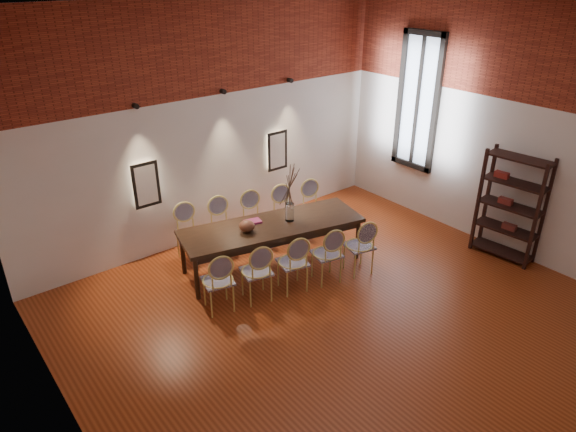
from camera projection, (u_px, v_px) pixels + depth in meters
floor at (356, 327)px, 6.96m from camera, size 7.00×7.00×0.02m
ceiling at (379, 9)px, 5.17m from camera, size 7.00×7.00×0.02m
wall_back at (211, 125)px, 8.55m from camera, size 7.00×0.10×4.00m
wall_left at (56, 303)px, 4.08m from camera, size 0.10×7.00×4.00m
wall_right at (523, 135)px, 8.05m from camera, size 0.10×7.00×4.00m
brick_band_back at (207, 47)px, 7.95m from camera, size 7.00×0.02×1.50m
brick_band_left at (30, 152)px, 3.56m from camera, size 0.02×7.00×1.50m
brick_band_right at (538, 53)px, 7.46m from camera, size 0.02×7.00×1.50m
niche_left at (145, 184)px, 8.06m from camera, size 0.36×0.06×0.66m
niche_right at (276, 150)px, 9.52m from camera, size 0.36×0.06×0.66m
spot_fixture_left at (136, 106)px, 7.49m from camera, size 0.08×0.10×0.08m
spot_fixture_mid at (223, 92)px, 8.33m from camera, size 0.08×0.10×0.08m
spot_fixture_right at (290, 80)px, 9.11m from camera, size 0.08×0.10×0.08m
window_glass at (418, 102)px, 9.34m from camera, size 0.02×0.78×2.38m
window_frame at (418, 102)px, 9.32m from camera, size 0.08×0.90×2.50m
window_mullion at (418, 102)px, 9.32m from camera, size 0.06×0.06×2.40m
dining_table at (272, 245)px, 8.20m from camera, size 3.02×1.57×0.75m
chair_near_a at (218, 281)px, 7.12m from camera, size 0.53×0.53×0.94m
chair_near_b at (256, 271)px, 7.34m from camera, size 0.53×0.53×0.94m
chair_near_c at (293, 262)px, 7.56m from camera, size 0.53×0.53×0.94m
chair_near_d at (327, 254)px, 7.78m from camera, size 0.53×0.53×0.94m
chair_near_e at (359, 246)px, 8.00m from camera, size 0.53×0.53×0.94m
chair_far_a at (189, 234)px, 8.32m from camera, size 0.53×0.53×0.94m
chair_far_b at (223, 227)px, 8.54m from camera, size 0.53×0.53×0.94m
chair_far_c at (255, 221)px, 8.76m from camera, size 0.53×0.53×0.94m
chair_far_d at (285, 215)px, 8.98m from camera, size 0.53×0.53×0.94m
chair_far_e at (314, 208)px, 9.20m from camera, size 0.53×0.53×0.94m
vase at (290, 212)px, 8.08m from camera, size 0.14×0.14×0.30m
dried_branches at (290, 186)px, 7.88m from camera, size 0.50×0.50×0.70m
bowl at (247, 226)px, 7.79m from camera, size 0.24×0.24×0.18m
book at (253, 222)px, 8.08m from camera, size 0.29×0.24×0.03m
shelving_rack at (510, 206)px, 8.27m from camera, size 0.48×1.03×1.80m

